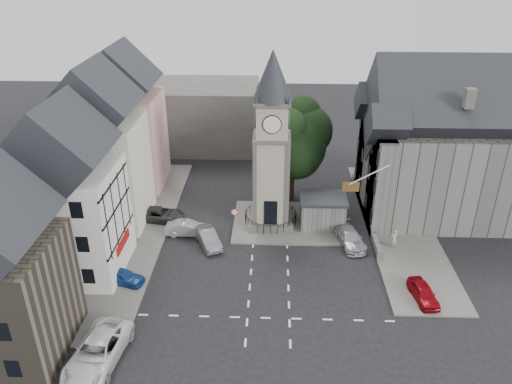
{
  "coord_description": "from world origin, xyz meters",
  "views": [
    {
      "loc": [
        0.17,
        -33.16,
        24.04
      ],
      "look_at": [
        -1.28,
        5.0,
        4.75
      ],
      "focal_mm": 35.0,
      "sensor_mm": 36.0,
      "label": 1
    }
  ],
  "objects_px": {
    "clock_tower": "(272,143)",
    "pedestrian": "(394,239)",
    "car_west_blue": "(122,277)",
    "car_east_red": "(423,293)",
    "stone_shelter": "(322,212)"
  },
  "relations": [
    {
      "from": "pedestrian",
      "to": "car_east_red",
      "type": "bearing_deg",
      "value": 65.42
    },
    {
      "from": "stone_shelter",
      "to": "car_west_blue",
      "type": "relative_size",
      "value": 1.2
    },
    {
      "from": "car_west_blue",
      "to": "pedestrian",
      "type": "height_order",
      "value": "pedestrian"
    },
    {
      "from": "car_east_red",
      "to": "pedestrian",
      "type": "height_order",
      "value": "pedestrian"
    },
    {
      "from": "car_west_blue",
      "to": "clock_tower",
      "type": "bearing_deg",
      "value": -34.72
    },
    {
      "from": "car_west_blue",
      "to": "pedestrian",
      "type": "bearing_deg",
      "value": -60.56
    },
    {
      "from": "stone_shelter",
      "to": "car_east_red",
      "type": "height_order",
      "value": "stone_shelter"
    },
    {
      "from": "clock_tower",
      "to": "pedestrian",
      "type": "distance_m",
      "value": 13.53
    },
    {
      "from": "car_west_blue",
      "to": "stone_shelter",
      "type": "bearing_deg",
      "value": -45.43
    },
    {
      "from": "stone_shelter",
      "to": "car_east_red",
      "type": "xyz_separation_m",
      "value": [
        6.7,
        -10.5,
        -0.93
      ]
    },
    {
      "from": "stone_shelter",
      "to": "car_east_red",
      "type": "distance_m",
      "value": 12.49
    },
    {
      "from": "clock_tower",
      "to": "car_east_red",
      "type": "relative_size",
      "value": 4.48
    },
    {
      "from": "clock_tower",
      "to": "pedestrian",
      "type": "height_order",
      "value": "clock_tower"
    },
    {
      "from": "car_west_blue",
      "to": "pedestrian",
      "type": "distance_m",
      "value": 22.99
    },
    {
      "from": "car_west_blue",
      "to": "car_east_red",
      "type": "bearing_deg",
      "value": -78.13
    }
  ]
}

